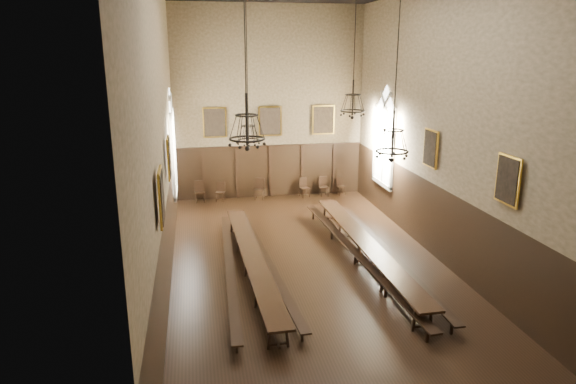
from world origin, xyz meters
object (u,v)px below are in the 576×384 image
object	(u,v)px
table_right	(365,252)
chandelier_front_right	(393,140)
chandelier_back_right	(353,103)
table_left	(253,265)
bench_left_inner	(266,263)
bench_right_inner	(355,256)
chair_3	(259,193)
chair_7	(341,189)
bench_left_outer	(230,268)
chair_5	(304,191)
chandelier_back_left	(248,129)
chair_1	(220,195)
bench_right_outer	(387,256)
chair_6	(324,190)
chair_0	(200,196)
chandelier_front_left	(247,128)

from	to	relation	value
table_right	chandelier_front_right	size ratio (longest dim) A/B	2.03
chandelier_back_right	table_left	bearing A→B (deg)	-144.44
bench_left_inner	bench_right_inner	size ratio (longest dim) A/B	0.88
chair_3	chair_7	size ratio (longest dim) A/B	1.16
bench_left_inner	chandelier_back_right	world-z (taller)	chandelier_back_right
bench_left_outer	chair_5	distance (m)	9.52
table_right	chandelier_back_left	xyz separation A→B (m)	(-3.64, 2.05, 3.96)
bench_right_inner	chair_1	world-z (taller)	chair_1
chandelier_back_left	chandelier_front_right	distance (m)	5.62
bench_right_outer	chandelier_back_right	world-z (taller)	chandelier_back_right
table_right	chandelier_back_right	distance (m)	5.35
chandelier_back_right	chandelier_front_right	size ratio (longest dim) A/B	0.89
bench_right_outer	bench_right_inner	bearing A→B (deg)	173.13
chair_3	table_left	bearing A→B (deg)	-82.06
table_right	chandelier_back_left	distance (m)	5.76
bench_right_inner	bench_left_inner	bearing A→B (deg)	179.48
chandelier_back_right	bench_right_inner	bearing A→B (deg)	-102.32
bench_left_inner	chandelier_back_left	bearing A→B (deg)	97.33
chair_6	chandelier_back_right	bearing A→B (deg)	-98.76
table_left	chair_6	xyz separation A→B (m)	(4.51, 8.61, -0.08)
bench_left_inner	chair_0	distance (m)	8.58
bench_right_outer	chair_5	world-z (taller)	chair_5
bench_left_outer	chandelier_front_left	world-z (taller)	chandelier_front_left
bench_left_outer	chandelier_back_right	distance (m)	7.33
table_right	chair_5	size ratio (longest dim) A/B	10.50
bench_left_outer	bench_left_inner	xyz separation A→B (m)	(1.20, 0.17, -0.00)
table_right	chair_3	distance (m)	8.60
chair_0	chair_1	xyz separation A→B (m)	(0.96, 0.03, -0.04)
bench_right_inner	chair_6	distance (m)	8.41
chair_3	chandelier_back_left	size ratio (longest dim) A/B	0.19
bench_right_outer	chair_3	bearing A→B (deg)	110.85
bench_left_outer	chandelier_front_left	bearing A→B (deg)	-80.12
chair_6	chandelier_front_right	size ratio (longest dim) A/B	0.20
chair_5	chandelier_front_right	size ratio (longest dim) A/B	0.19
bench_left_outer	chandelier_front_right	size ratio (longest dim) A/B	1.95
table_left	bench_left_outer	distance (m)	0.74
chair_1	chandelier_back_right	world-z (taller)	chandelier_back_right
chair_1	chandelier_front_left	distance (m)	11.88
bench_left_inner	chair_5	bearing A→B (deg)	69.77
chair_0	chair_1	world-z (taller)	chair_0
bench_left_inner	chandelier_back_left	size ratio (longest dim) A/B	1.81
bench_left_outer	chair_7	size ratio (longest dim) A/B	10.91
chair_3	chair_6	bearing A→B (deg)	16.78
chair_6	chandelier_back_left	world-z (taller)	chandelier_back_left
bench_right_outer	chandelier_back_left	world-z (taller)	chandelier_back_left
bench_left_inner	chandelier_back_right	distance (m)	6.54
table_right	bench_right_outer	distance (m)	0.76
bench_right_inner	chandelier_back_left	world-z (taller)	chandelier_back_left
bench_right_inner	chair_1	size ratio (longest dim) A/B	11.98
chair_6	chandelier_back_right	xyz separation A→B (m)	(-0.46, -5.71, 4.81)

